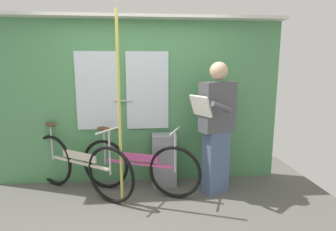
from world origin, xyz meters
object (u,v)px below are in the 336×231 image
bicycle_leaning_behind (138,166)px  passenger_reading_newspaper (216,126)px  bicycle_near_door (79,165)px  trash_bin_by_wall (164,160)px  handrail_pole (119,112)px

bicycle_leaning_behind → passenger_reading_newspaper: (1.04, -0.07, 0.55)m
bicycle_near_door → bicycle_leaning_behind: (0.78, -0.05, -0.02)m
bicycle_near_door → trash_bin_by_wall: bearing=43.0°
trash_bin_by_wall → handrail_pole: size_ratio=0.32×
bicycle_near_door → handrail_pole: (0.59, -0.34, 0.77)m
bicycle_leaning_behind → passenger_reading_newspaper: passenger_reading_newspaper is taller
bicycle_leaning_behind → trash_bin_by_wall: size_ratio=2.16×
passenger_reading_newspaper → handrail_pole: bearing=-17.0°
bicycle_near_door → bicycle_leaning_behind: 0.78m
bicycle_leaning_behind → bicycle_near_door: bearing=-162.3°
handrail_pole → bicycle_leaning_behind: bearing=55.6°
handrail_pole → passenger_reading_newspaper: bearing=9.7°
bicycle_leaning_behind → handrail_pole: size_ratio=0.69×
passenger_reading_newspaper → handrail_pole: size_ratio=0.75×
passenger_reading_newspaper → trash_bin_by_wall: bearing=-51.7°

